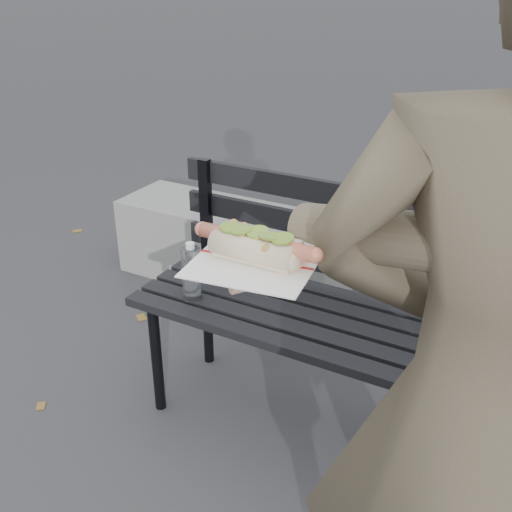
# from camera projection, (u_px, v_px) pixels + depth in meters

# --- Properties ---
(park_bench) EXTENTS (1.50, 0.44, 0.88)m
(park_bench) POSITION_uv_depth(u_px,v_px,m) (355.00, 303.00, 1.96)
(park_bench) COLOR black
(park_bench) RESTS_ON ground
(concrete_block) EXTENTS (1.20, 0.40, 0.40)m
(concrete_block) POSITION_uv_depth(u_px,v_px,m) (232.00, 246.00, 3.10)
(concrete_block) COLOR slate
(concrete_block) RESTS_ON ground
(person) EXTENTS (0.67, 0.48, 1.73)m
(person) POSITION_uv_depth(u_px,v_px,m) (490.00, 423.00, 0.96)
(person) COLOR #4D4433
(person) RESTS_ON ground
(held_hotdog) EXTENTS (0.62, 0.30, 0.20)m
(held_hotdog) POSITION_uv_depth(u_px,v_px,m) (385.00, 247.00, 0.90)
(held_hotdog) COLOR #4D4433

